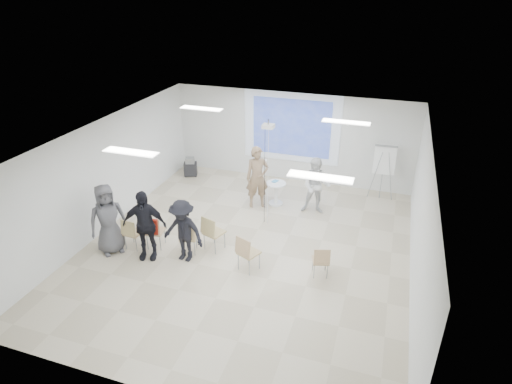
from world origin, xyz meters
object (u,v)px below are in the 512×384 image
(chair_right_inner, at_px, (246,251))
(audience_outer, at_px, (107,215))
(chair_center, at_px, (212,231))
(audience_mid, at_px, (183,227))
(flipchart_easel, at_px, (385,160))
(chair_left_mid, at_px, (154,230))
(pedestal_table, at_px, (276,192))
(chair_right_far, at_px, (321,259))
(player_right, at_px, (316,183))
(player_left, at_px, (257,174))
(chair_far_left, at_px, (131,232))
(laptop, at_px, (189,236))
(av_cart, at_px, (190,167))
(audience_left, at_px, (144,220))
(chair_left_inner, at_px, (188,236))

(chair_right_inner, relative_size, audience_outer, 0.45)
(chair_center, xyz_separation_m, audience_mid, (-0.48, -0.57, 0.35))
(chair_right_inner, distance_m, flipchart_easel, 5.57)
(chair_center, bearing_deg, chair_left_mid, -146.47)
(pedestal_table, distance_m, chair_right_far, 3.67)
(player_right, bearing_deg, chair_left_mid, -143.78)
(flipchart_easel, bearing_deg, audience_mid, -133.99)
(player_left, relative_size, chair_right_far, 2.68)
(player_left, distance_m, chair_far_left, 3.98)
(chair_left_mid, distance_m, audience_mid, 1.04)
(chair_center, bearing_deg, chair_far_left, -144.55)
(laptop, distance_m, av_cart, 4.72)
(player_right, height_order, audience_left, audience_left)
(chair_far_left, relative_size, chair_right_far, 1.08)
(laptop, distance_m, audience_mid, 0.56)
(chair_far_left, distance_m, chair_right_far, 4.77)
(chair_left_mid, relative_size, chair_right_inner, 0.97)
(pedestal_table, xyz_separation_m, player_left, (-0.50, -0.27, 0.66))
(chair_center, relative_size, av_cart, 1.46)
(laptop, distance_m, audience_outer, 2.04)
(player_right, distance_m, audience_left, 4.97)
(pedestal_table, relative_size, chair_far_left, 0.87)
(player_right, relative_size, chair_left_mid, 2.09)
(chair_left_inner, relative_size, audience_left, 0.42)
(chair_right_far, relative_size, audience_left, 0.38)
(player_left, bearing_deg, chair_right_inner, -103.31)
(laptop, bearing_deg, audience_mid, 80.03)
(flipchart_easel, bearing_deg, chair_right_inner, -121.82)
(chair_left_inner, relative_size, chair_center, 0.90)
(player_left, distance_m, chair_right_far, 3.80)
(av_cart, bearing_deg, chair_left_mid, -97.41)
(chair_left_mid, xyz_separation_m, laptop, (0.90, 0.13, -0.07))
(pedestal_table, bearing_deg, flipchart_easel, 24.45)
(pedestal_table, height_order, player_right, player_right)
(audience_left, height_order, audience_mid, audience_left)
(player_right, bearing_deg, audience_left, -140.21)
(pedestal_table, bearing_deg, laptop, -113.69)
(pedestal_table, relative_size, player_right, 0.40)
(player_right, distance_m, chair_right_far, 3.11)
(player_left, xyz_separation_m, flipchart_easel, (3.50, 1.64, 0.24))
(pedestal_table, relative_size, audience_mid, 0.41)
(audience_left, distance_m, av_cart, 4.97)
(audience_outer, relative_size, av_cart, 3.13)
(chair_far_left, height_order, flipchart_easel, flipchart_easel)
(player_right, bearing_deg, player_left, 179.43)
(player_left, bearing_deg, chair_center, -124.41)
(chair_right_inner, distance_m, chair_right_far, 1.72)
(pedestal_table, distance_m, av_cart, 3.60)
(chair_right_inner, distance_m, audience_mid, 1.64)
(chair_center, relative_size, flipchart_easel, 0.54)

